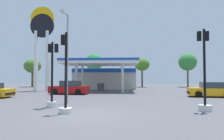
% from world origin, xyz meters
% --- Properties ---
extents(ground_plane, '(90.00, 90.00, 0.00)m').
position_xyz_m(ground_plane, '(0.00, 0.00, 0.00)').
color(ground_plane, '#56565B').
rests_on(ground_plane, ground).
extents(gas_station, '(10.17, 13.98, 4.31)m').
position_xyz_m(gas_station, '(-1.12, 22.51, 2.05)').
color(gas_station, beige).
rests_on(gas_station, ground).
extents(station_pole_sign, '(3.48, 0.56, 12.23)m').
position_xyz_m(station_pole_sign, '(-9.80, 17.20, 7.63)').
color(station_pole_sign, white).
rests_on(station_pole_sign, ground).
extents(car_0, '(4.49, 2.27, 1.56)m').
position_xyz_m(car_0, '(-4.19, 11.79, 0.71)').
color(car_0, black).
rests_on(car_0, ground).
extents(car_1, '(4.32, 2.31, 1.47)m').
position_xyz_m(car_1, '(10.61, 9.58, 0.67)').
color(car_1, black).
rests_on(car_1, ground).
extents(traffic_signal_0, '(0.74, 0.74, 4.79)m').
position_xyz_m(traffic_signal_0, '(6.75, 1.37, 1.61)').
color(traffic_signal_0, silver).
rests_on(traffic_signal_0, ground).
extents(traffic_signal_1, '(0.65, 0.66, 4.27)m').
position_xyz_m(traffic_signal_1, '(-2.65, 2.20, 1.67)').
color(traffic_signal_1, silver).
rests_on(traffic_signal_1, ground).
extents(traffic_signal_2, '(0.72, 0.72, 4.43)m').
position_xyz_m(traffic_signal_2, '(-1.16, 0.19, 1.33)').
color(traffic_signal_2, silver).
rests_on(traffic_signal_2, ground).
extents(tree_0, '(3.34, 3.34, 5.58)m').
position_xyz_m(tree_0, '(-16.28, 27.90, 4.15)').
color(tree_0, brown).
rests_on(tree_0, ground).
extents(tree_1, '(3.65, 3.65, 6.81)m').
position_xyz_m(tree_1, '(-4.16, 30.43, 5.05)').
color(tree_1, brown).
rests_on(tree_1, ground).
extents(tree_2, '(2.93, 2.93, 5.65)m').
position_xyz_m(tree_2, '(5.66, 28.43, 4.37)').
color(tree_2, brown).
rests_on(tree_2, ground).
extents(tree_3, '(3.45, 3.45, 6.60)m').
position_xyz_m(tree_3, '(14.61, 28.87, 4.88)').
color(tree_3, brown).
rests_on(tree_3, ground).
extents(corner_streetlamp, '(0.24, 1.48, 6.67)m').
position_xyz_m(corner_streetlamp, '(-2.17, 3.78, 4.03)').
color(corner_streetlamp, gray).
rests_on(corner_streetlamp, ground).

